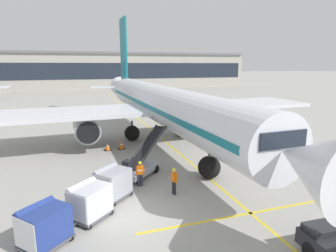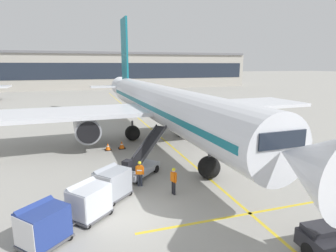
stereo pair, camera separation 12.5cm
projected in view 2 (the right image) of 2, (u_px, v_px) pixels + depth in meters
ground_plane at (137, 217)px, 15.11m from camera, size 600.00×600.00×0.00m
parked_airplane at (160, 104)px, 29.67m from camera, size 34.36×44.18×15.07m
belt_loader at (141, 163)px, 20.72m from camera, size 4.58×4.58×3.20m
baggage_cart_lead at (112, 182)px, 17.08m from camera, size 2.56×2.53×1.91m
baggage_cart_second at (88, 200)px, 14.83m from camera, size 2.56×2.53×1.91m
baggage_cart_third at (43, 225)px, 12.57m from camera, size 2.56×2.53×1.91m
ground_crew_by_loader at (140, 172)px, 18.76m from camera, size 0.54×0.36×1.74m
ground_crew_by_carts at (174, 179)px, 17.58m from camera, size 0.33×0.56×1.74m
safety_cone_engine_keepout at (108, 147)px, 26.87m from camera, size 0.60×0.60×0.68m
safety_cone_wingtip at (122, 145)px, 27.39m from camera, size 0.67×0.67×0.76m
apron_guidance_line_lead_in at (166, 142)px, 29.88m from camera, size 0.20×110.00×0.01m
apron_guidance_line_stop_bar at (244, 214)px, 15.36m from camera, size 12.00×0.20×0.01m
terminal_building at (115, 70)px, 102.74m from camera, size 93.45×21.66×12.09m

